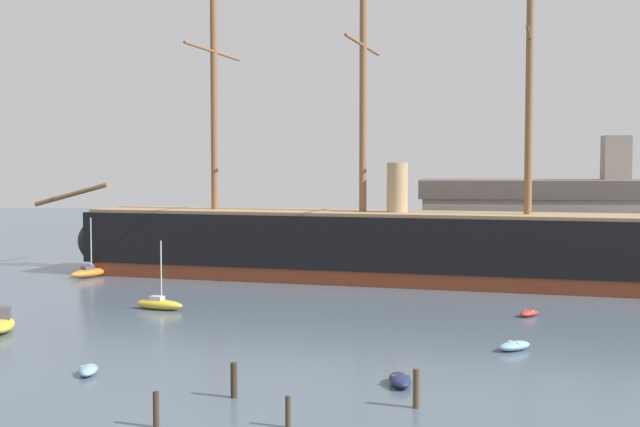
# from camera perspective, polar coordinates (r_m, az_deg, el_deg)

# --- Properties ---
(tall_ship) EXTENTS (77.19, 20.39, 37.24)m
(tall_ship) POSITION_cam_1_polar(r_m,az_deg,el_deg) (91.73, 2.96, -2.13)
(tall_ship) COLOR brown
(tall_ship) RESTS_ON ground
(dinghy_foreground_left) EXTENTS (1.64, 2.62, 0.57)m
(dinghy_foreground_left) POSITION_cam_1_polar(r_m,az_deg,el_deg) (53.32, -15.67, -10.34)
(dinghy_foreground_left) COLOR #7FB2D6
(dinghy_foreground_left) RESTS_ON ground
(dinghy_foreground_right) EXTENTS (1.79, 3.03, 0.67)m
(dinghy_foreground_right) POSITION_cam_1_polar(r_m,az_deg,el_deg) (49.14, 5.54, -11.35)
(dinghy_foreground_right) COLOR #1E284C
(dinghy_foreground_right) RESTS_ON ground
(motorboat_mid_left) EXTENTS (3.37, 4.83, 1.87)m
(motorboat_mid_left) POSITION_cam_1_polar(r_m,az_deg,el_deg) (68.61, -21.09, -7.07)
(motorboat_mid_left) COLOR gold
(motorboat_mid_left) RESTS_ON ground
(dinghy_mid_right) EXTENTS (2.85, 2.70, 0.65)m
(dinghy_mid_right) POSITION_cam_1_polar(r_m,az_deg,el_deg) (59.37, 13.25, -8.87)
(dinghy_mid_right) COLOR #7FB2D6
(dinghy_mid_right) RESTS_ON ground
(sailboat_alongside_bow) EXTENTS (4.92, 2.53, 6.14)m
(sailboat_alongside_bow) POSITION_cam_1_polar(r_m,az_deg,el_deg) (75.18, -11.03, -6.12)
(sailboat_alongside_bow) COLOR gold
(sailboat_alongside_bow) RESTS_ON ground
(dinghy_alongside_stern) EXTENTS (2.24, 2.42, 0.54)m
(dinghy_alongside_stern) POSITION_cam_1_polar(r_m,az_deg,el_deg) (72.70, 14.20, -6.68)
(dinghy_alongside_stern) COLOR #B22D28
(dinghy_alongside_stern) RESTS_ON ground
(sailboat_far_left) EXTENTS (3.79, 5.37, 6.81)m
(sailboat_far_left) POSITION_cam_1_polar(r_m,az_deg,el_deg) (98.46, -15.60, -3.92)
(sailboat_far_left) COLOR orange
(sailboat_far_left) RESTS_ON ground
(motorboat_distant_centre) EXTENTS (4.72, 3.01, 1.84)m
(motorboat_distant_centre) POSITION_cam_1_polar(r_m,az_deg,el_deg) (99.55, 2.19, -3.68)
(motorboat_distant_centre) COLOR #B22D28
(motorboat_distant_centre) RESTS_ON ground
(mooring_piling_nearest) EXTENTS (0.37, 0.37, 1.95)m
(mooring_piling_nearest) POSITION_cam_1_polar(r_m,az_deg,el_deg) (46.63, -5.96, -11.35)
(mooring_piling_nearest) COLOR #382B1E
(mooring_piling_nearest) RESTS_ON ground
(mooring_piling_left_pair) EXTENTS (0.27, 0.27, 1.56)m
(mooring_piling_left_pair) POSITION_cam_1_polar(r_m,az_deg,el_deg) (41.46, -2.22, -13.49)
(mooring_piling_left_pair) COLOR #423323
(mooring_piling_left_pair) RESTS_ON ground
(mooring_piling_right_pair) EXTENTS (0.30, 0.30, 1.78)m
(mooring_piling_right_pair) POSITION_cam_1_polar(r_m,az_deg,el_deg) (42.18, -11.23, -13.10)
(mooring_piling_right_pair) COLOR #382B1E
(mooring_piling_right_pair) RESTS_ON ground
(mooring_piling_midwater) EXTENTS (0.37, 0.37, 2.09)m
(mooring_piling_midwater) POSITION_cam_1_polar(r_m,az_deg,el_deg) (44.77, 6.66, -11.88)
(mooring_piling_midwater) COLOR #4C3D2D
(mooring_piling_midwater) RESTS_ON ground
(dockside_warehouse_right) EXTENTS (53.48, 19.00, 16.50)m
(dockside_warehouse_right) POSITION_cam_1_polar(r_m,az_deg,el_deg) (109.70, 19.92, -0.69)
(dockside_warehouse_right) COLOR #565659
(dockside_warehouse_right) RESTS_ON ground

